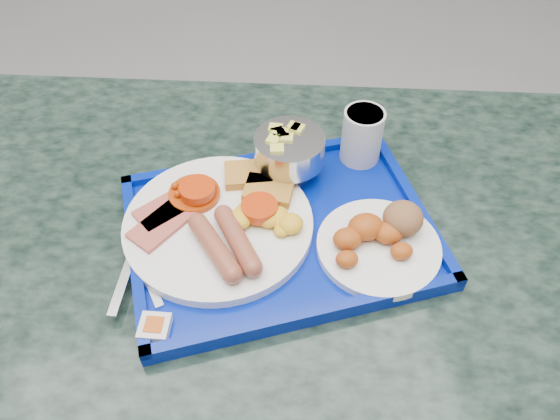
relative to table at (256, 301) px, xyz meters
name	(u,v)px	position (x,y,z in m)	size (l,w,h in m)	color
table	(256,301)	(0.00, 0.00, 0.00)	(1.24, 0.97, 0.69)	gray
tray	(280,232)	(0.04, -0.01, 0.18)	(0.44, 0.34, 0.02)	#031A95
main_plate	(224,220)	(-0.04, 0.01, 0.20)	(0.26, 0.26, 0.04)	white
bread_plate	(381,238)	(0.17, -0.06, 0.21)	(0.17, 0.17, 0.06)	white
fruit_bowl	(289,149)	(0.07, 0.10, 0.24)	(0.10, 0.10, 0.07)	#B5B5B8
juice_cup	(362,134)	(0.19, 0.12, 0.24)	(0.06, 0.06, 0.09)	silver
spoon	(156,227)	(-0.13, 0.02, 0.19)	(0.07, 0.18, 0.01)	#B5B5B8
knife	(131,259)	(-0.17, -0.03, 0.19)	(0.01, 0.18, 0.00)	#B5B5B8
jam_packet	(155,327)	(-0.14, -0.14, 0.20)	(0.04, 0.04, 0.01)	silver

